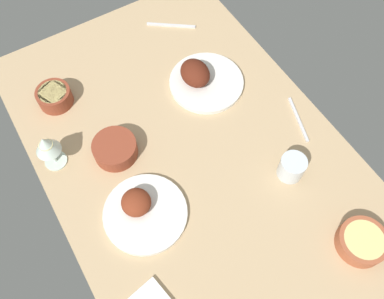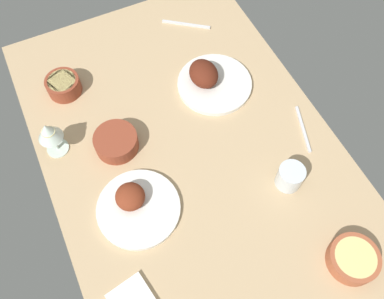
{
  "view_description": "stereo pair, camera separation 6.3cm",
  "coord_description": "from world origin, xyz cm",
  "px_view_note": "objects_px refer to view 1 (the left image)",
  "views": [
    {
      "loc": [
        51.89,
        -31.5,
        117.99
      ],
      "look_at": [
        0.0,
        0.0,
        6.0
      ],
      "focal_mm": 37.99,
      "sensor_mm": 36.0,
      "label": 1
    },
    {
      "loc": [
        54.9,
        -25.91,
        117.99
      ],
      "look_at": [
        0.0,
        0.0,
        6.0
      ],
      "focal_mm": 37.99,
      "sensor_mm": 36.0,
      "label": 2
    }
  ],
  "objects_px": {
    "plate_near_viewer": "(201,78)",
    "bowl_sauce": "(115,149)",
    "bowl_pasta": "(54,96)",
    "wine_glass": "(46,146)",
    "fork_loose": "(171,25)",
    "plate_center_main": "(142,210)",
    "bowl_potatoes": "(362,242)",
    "spoon_loose": "(298,119)",
    "water_tumbler": "(292,167)"
  },
  "relations": [
    {
      "from": "plate_near_viewer",
      "to": "bowl_sauce",
      "type": "distance_m",
      "value": 0.39
    },
    {
      "from": "bowl_pasta",
      "to": "wine_glass",
      "type": "distance_m",
      "value": 0.24
    },
    {
      "from": "wine_glass",
      "to": "fork_loose",
      "type": "relative_size",
      "value": 0.75
    },
    {
      "from": "plate_center_main",
      "to": "bowl_pasta",
      "type": "relative_size",
      "value": 2.15
    },
    {
      "from": "bowl_potatoes",
      "to": "spoon_loose",
      "type": "xyz_separation_m",
      "value": [
        -0.42,
        0.11,
        -0.02
      ]
    },
    {
      "from": "water_tumbler",
      "to": "plate_center_main",
      "type": "bearing_deg",
      "value": -105.13
    },
    {
      "from": "bowl_pasta",
      "to": "spoon_loose",
      "type": "distance_m",
      "value": 0.82
    },
    {
      "from": "fork_loose",
      "to": "spoon_loose",
      "type": "relative_size",
      "value": 1.07
    },
    {
      "from": "water_tumbler",
      "to": "fork_loose",
      "type": "relative_size",
      "value": 0.42
    },
    {
      "from": "water_tumbler",
      "to": "spoon_loose",
      "type": "height_order",
      "value": "water_tumbler"
    },
    {
      "from": "bowl_pasta",
      "to": "bowl_sauce",
      "type": "xyz_separation_m",
      "value": [
        0.28,
        0.09,
        -0.0
      ]
    },
    {
      "from": "bowl_potatoes",
      "to": "bowl_sauce",
      "type": "bearing_deg",
      "value": -143.57
    },
    {
      "from": "bowl_sauce",
      "to": "plate_center_main",
      "type": "bearing_deg",
      "value": -5.37
    },
    {
      "from": "bowl_pasta",
      "to": "fork_loose",
      "type": "bearing_deg",
      "value": 101.45
    },
    {
      "from": "plate_near_viewer",
      "to": "spoon_loose",
      "type": "height_order",
      "value": "plate_near_viewer"
    },
    {
      "from": "bowl_sauce",
      "to": "water_tumbler",
      "type": "relative_size",
      "value": 1.74
    },
    {
      "from": "plate_center_main",
      "to": "bowl_sauce",
      "type": "bearing_deg",
      "value": 174.63
    },
    {
      "from": "water_tumbler",
      "to": "fork_loose",
      "type": "distance_m",
      "value": 0.73
    },
    {
      "from": "plate_near_viewer",
      "to": "water_tumbler",
      "type": "bearing_deg",
      "value": 6.54
    },
    {
      "from": "water_tumbler",
      "to": "fork_loose",
      "type": "bearing_deg",
      "value": -179.65
    },
    {
      "from": "water_tumbler",
      "to": "spoon_loose",
      "type": "distance_m",
      "value": 0.2
    },
    {
      "from": "plate_center_main",
      "to": "bowl_potatoes",
      "type": "relative_size",
      "value": 1.8
    },
    {
      "from": "plate_center_main",
      "to": "plate_near_viewer",
      "type": "relative_size",
      "value": 0.96
    },
    {
      "from": "plate_center_main",
      "to": "bowl_potatoes",
      "type": "bearing_deg",
      "value": 49.99
    },
    {
      "from": "plate_center_main",
      "to": "bowl_pasta",
      "type": "height_order",
      "value": "plate_center_main"
    },
    {
      "from": "bowl_potatoes",
      "to": "spoon_loose",
      "type": "height_order",
      "value": "bowl_potatoes"
    },
    {
      "from": "fork_loose",
      "to": "spoon_loose",
      "type": "height_order",
      "value": "same"
    },
    {
      "from": "plate_center_main",
      "to": "plate_near_viewer",
      "type": "height_order",
      "value": "plate_near_viewer"
    },
    {
      "from": "fork_loose",
      "to": "spoon_loose",
      "type": "distance_m",
      "value": 0.61
    },
    {
      "from": "plate_near_viewer",
      "to": "bowl_potatoes",
      "type": "height_order",
      "value": "plate_near_viewer"
    },
    {
      "from": "plate_center_main",
      "to": "wine_glass",
      "type": "bearing_deg",
      "value": -152.08
    },
    {
      "from": "bowl_pasta",
      "to": "bowl_sauce",
      "type": "distance_m",
      "value": 0.3
    },
    {
      "from": "bowl_pasta",
      "to": "fork_loose",
      "type": "xyz_separation_m",
      "value": [
        -0.1,
        0.51,
        -0.03
      ]
    },
    {
      "from": "fork_loose",
      "to": "plate_near_viewer",
      "type": "bearing_deg",
      "value": 117.43
    },
    {
      "from": "bowl_pasta",
      "to": "spoon_loose",
      "type": "bearing_deg",
      "value": 53.59
    },
    {
      "from": "spoon_loose",
      "to": "fork_loose",
      "type": "bearing_deg",
      "value": 32.39
    },
    {
      "from": "bowl_pasta",
      "to": "fork_loose",
      "type": "relative_size",
      "value": 0.62
    },
    {
      "from": "plate_center_main",
      "to": "water_tumbler",
      "type": "height_order",
      "value": "water_tumbler"
    },
    {
      "from": "plate_near_viewer",
      "to": "spoon_loose",
      "type": "bearing_deg",
      "value": 33.34
    },
    {
      "from": "plate_center_main",
      "to": "spoon_loose",
      "type": "relative_size",
      "value": 1.42
    },
    {
      "from": "wine_glass",
      "to": "bowl_sauce",
      "type": "bearing_deg",
      "value": 67.45
    },
    {
      "from": "plate_center_main",
      "to": "bowl_pasta",
      "type": "bearing_deg",
      "value": -172.64
    },
    {
      "from": "spoon_loose",
      "to": "wine_glass",
      "type": "bearing_deg",
      "value": 88.06
    },
    {
      "from": "bowl_potatoes",
      "to": "fork_loose",
      "type": "distance_m",
      "value": 1.01
    },
    {
      "from": "bowl_sauce",
      "to": "spoon_loose",
      "type": "relative_size",
      "value": 0.79
    },
    {
      "from": "plate_center_main",
      "to": "plate_near_viewer",
      "type": "xyz_separation_m",
      "value": [
        -0.31,
        0.4,
        0.01
      ]
    },
    {
      "from": "plate_near_viewer",
      "to": "bowl_pasta",
      "type": "distance_m",
      "value": 0.5
    },
    {
      "from": "water_tumbler",
      "to": "fork_loose",
      "type": "height_order",
      "value": "water_tumbler"
    },
    {
      "from": "bowl_pasta",
      "to": "spoon_loose",
      "type": "height_order",
      "value": "bowl_pasta"
    },
    {
      "from": "plate_near_viewer",
      "to": "fork_loose",
      "type": "xyz_separation_m",
      "value": [
        -0.29,
        0.05,
        -0.02
      ]
    }
  ]
}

